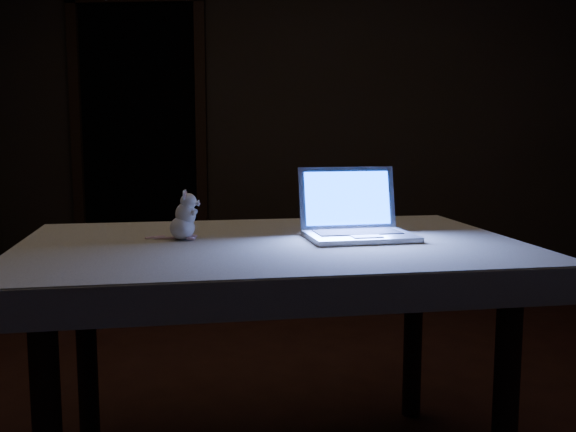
# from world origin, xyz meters

# --- Properties ---
(floor) EXTENTS (5.00, 5.00, 0.00)m
(floor) POSITION_xyz_m (0.00, 0.00, 0.00)
(floor) COLOR black
(floor) RESTS_ON ground
(back_wall) EXTENTS (4.50, 0.04, 2.60)m
(back_wall) POSITION_xyz_m (0.00, 2.50, 1.30)
(back_wall) COLOR black
(back_wall) RESTS_ON ground
(doorway) EXTENTS (1.06, 0.36, 2.13)m
(doorway) POSITION_xyz_m (-1.10, 2.50, 1.06)
(doorway) COLOR black
(doorway) RESTS_ON back_wall
(table) EXTENTS (1.57, 1.22, 0.75)m
(table) POSITION_xyz_m (0.23, -0.47, 0.37)
(table) COLOR black
(table) RESTS_ON floor
(tablecloth) EXTENTS (1.72, 1.39, 0.09)m
(tablecloth) POSITION_xyz_m (0.15, -0.44, 0.71)
(tablecloth) COLOR beige
(tablecloth) RESTS_ON table
(laptop) EXTENTS (0.39, 0.36, 0.22)m
(laptop) POSITION_xyz_m (0.50, -0.42, 0.86)
(laptop) COLOR #B3B4B9
(laptop) RESTS_ON tablecloth
(plush_mouse) EXTENTS (0.13, 0.13, 0.15)m
(plush_mouse) POSITION_xyz_m (-0.04, -0.47, 0.83)
(plush_mouse) COLOR white
(plush_mouse) RESTS_ON tablecloth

